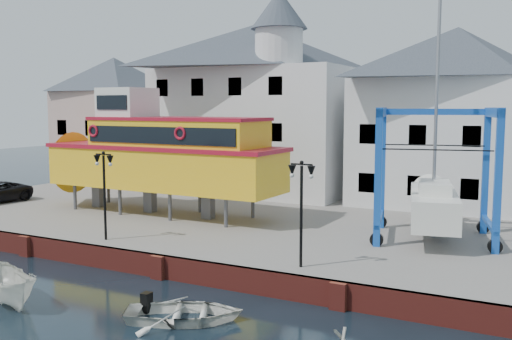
% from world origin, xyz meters
% --- Properties ---
extents(ground, '(140.00, 140.00, 0.00)m').
position_xyz_m(ground, '(0.00, 0.00, 0.00)').
color(ground, '#15232D').
rests_on(ground, ground).
extents(hardstanding, '(44.00, 22.00, 1.00)m').
position_xyz_m(hardstanding, '(0.00, 11.00, 0.50)').
color(hardstanding, slate).
rests_on(hardstanding, ground).
extents(quay_wall, '(44.00, 0.47, 1.00)m').
position_xyz_m(quay_wall, '(-0.00, 0.10, 0.50)').
color(quay_wall, maroon).
rests_on(quay_wall, ground).
extents(building_pink, '(8.00, 7.00, 10.30)m').
position_xyz_m(building_pink, '(-18.00, 18.00, 6.15)').
color(building_pink, tan).
rests_on(building_pink, hardstanding).
extents(building_white_main, '(14.00, 8.30, 14.00)m').
position_xyz_m(building_white_main, '(-4.87, 18.39, 7.34)').
color(building_white_main, silver).
rests_on(building_white_main, hardstanding).
extents(building_white_right, '(12.00, 8.00, 11.20)m').
position_xyz_m(building_white_right, '(9.00, 19.00, 6.60)').
color(building_white_right, silver).
rests_on(building_white_right, hardstanding).
extents(lamp_post_left, '(1.12, 0.32, 4.20)m').
position_xyz_m(lamp_post_left, '(-4.00, 1.20, 4.17)').
color(lamp_post_left, black).
rests_on(lamp_post_left, hardstanding).
extents(lamp_post_right, '(1.12, 0.32, 4.20)m').
position_xyz_m(lamp_post_right, '(6.00, 1.20, 4.17)').
color(lamp_post_right, black).
rests_on(lamp_post_right, hardstanding).
extents(tour_boat, '(17.00, 4.45, 7.36)m').
position_xyz_m(tour_boat, '(-6.51, 7.83, 4.47)').
color(tour_boat, '#59595E').
rests_on(tour_boat, hardstanding).
extents(travel_lift, '(6.39, 8.17, 11.96)m').
position_xyz_m(travel_lift, '(9.55, 9.08, 3.01)').
color(travel_lift, '#1353A3').
rests_on(travel_lift, hardstanding).
extents(motorboat_a, '(4.16, 2.88, 1.50)m').
position_xyz_m(motorboat_a, '(-3.00, -5.07, 0.00)').
color(motorboat_a, silver).
rests_on(motorboat_a, ground).
extents(motorboat_b, '(4.86, 4.38, 0.83)m').
position_xyz_m(motorboat_b, '(3.72, -3.51, 0.00)').
color(motorboat_b, silver).
rests_on(motorboat_b, ground).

